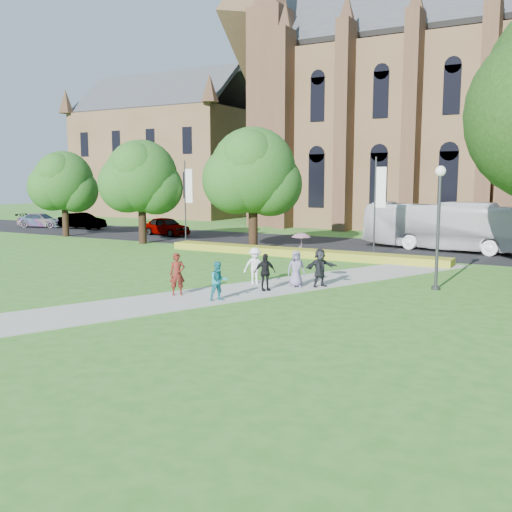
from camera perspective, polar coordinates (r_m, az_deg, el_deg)
The scene contains 22 objects.
ground at distance 22.54m, azimuth -5.17°, elevation -4.34°, with size 160.00×160.00×0.00m, color #306F21.
road at distance 40.43m, azimuth 11.02°, elevation 0.92°, with size 160.00×10.00×0.02m, color black.
footpath at distance 23.35m, azimuth -3.79°, elevation -3.85°, with size 3.20×30.00×0.04m, color #B2B2A8.
flower_hedge at distance 34.84m, azimuth 4.39°, elevation 0.32°, with size 18.00×1.40×0.45m, color gold.
building_west at distance 76.17m, azimuth -8.64°, elevation 11.03°, with size 22.00×14.00×18.30m.
streetlamp at distance 25.21m, azimuth 17.81°, elevation 4.16°, with size 0.44×0.44×5.24m.
street_tree_0 at distance 42.31m, azimuth -11.41°, elevation 7.81°, with size 5.20×5.20×7.50m.
street_tree_1 at distance 37.54m, azimuth -0.30°, elevation 8.52°, with size 5.60×5.60×8.05m.
street_tree_2 at distance 49.30m, azimuth -18.67°, elevation 7.12°, with size 4.80×4.80×6.95m.
banner_pole_0 at distance 34.97m, azimuth 11.99°, elevation 5.41°, with size 0.70×0.10×6.00m.
banner_pole_1 at distance 41.34m, azimuth -6.97°, elevation 5.85°, with size 0.70×0.10×6.00m.
tour_coach at distance 39.49m, azimuth 18.76°, elevation 2.83°, with size 2.67×11.43×3.18m, color silver.
car_0 at distance 48.13m, azimuth -8.95°, elevation 2.96°, with size 1.81×4.50×1.53m, color gray.
car_1 at distance 56.20m, azimuth -16.99°, elevation 3.38°, with size 1.60×4.58×1.51m, color gray.
car_2 at distance 59.51m, azimuth -20.68°, elevation 3.36°, with size 1.88×4.62×1.34m, color gray.
pedestrian_0 at distance 23.16m, azimuth -7.88°, elevation -1.80°, with size 0.62×0.41×1.71m, color #5C1D15.
pedestrian_1 at distance 21.95m, azimuth -3.77°, elevation -2.52°, with size 0.74×0.58×1.52m, color teal.
pedestrian_2 at distance 25.42m, azimuth -0.11°, elevation -0.98°, with size 1.05×0.60×1.62m, color white.
pedestrian_3 at distance 23.88m, azimuth 0.90°, elevation -1.62°, with size 0.92×0.38×1.57m, color black.
pedestrian_4 at distance 24.76m, azimuth 4.04°, elevation -1.28°, with size 0.77×0.50×1.58m, color slate.
pedestrian_5 at distance 24.85m, azimuth 6.41°, elevation -1.17°, with size 1.55×0.49×1.67m, color black.
parasol at distance 24.62m, azimuth 4.54°, elevation 1.33°, with size 0.78×0.78×0.69m, color #F0A9AE.
Camera 1 is at (12.47, -18.17, 4.69)m, focal length 40.00 mm.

